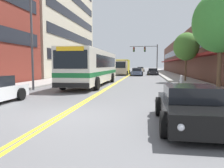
{
  "coord_description": "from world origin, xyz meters",
  "views": [
    {
      "loc": [
        3.04,
        -7.6,
        1.85
      ],
      "look_at": [
        -0.87,
        17.64,
        -0.36
      ],
      "focal_mm": 35.0,
      "sensor_mm": 36.0,
      "label": 1
    }
  ],
  "objects_px": {
    "car_champagne_moving_third": "(141,69)",
    "street_lamp_left_near": "(35,26)",
    "car_black_parked_right_foreground": "(191,107)",
    "car_slate_blue_moving_lead": "(137,72)",
    "city_bus": "(93,66)",
    "traffic_signal_mast": "(147,53)",
    "street_tree_right_mid": "(186,47)",
    "car_silver_parked_left_mid": "(98,73)",
    "fire_hydrant": "(181,80)",
    "car_charcoal_parked_right_mid": "(153,72)",
    "car_dark_grey_moving_second": "(137,71)",
    "box_truck": "(122,67)",
    "street_tree_right_near": "(221,22)"
  },
  "relations": [
    {
      "from": "street_lamp_left_near",
      "to": "street_tree_right_mid",
      "type": "distance_m",
      "value": 15.37
    },
    {
      "from": "traffic_signal_mast",
      "to": "fire_hydrant",
      "type": "bearing_deg",
      "value": -83.97
    },
    {
      "from": "street_lamp_left_near",
      "to": "fire_hydrant",
      "type": "xyz_separation_m",
      "value": [
        10.93,
        3.4,
        -4.09
      ]
    },
    {
      "from": "car_charcoal_parked_right_mid",
      "to": "car_silver_parked_left_mid",
      "type": "bearing_deg",
      "value": -133.73
    },
    {
      "from": "car_champagne_moving_third",
      "to": "car_slate_blue_moving_lead",
      "type": "bearing_deg",
      "value": -90.15
    },
    {
      "from": "city_bus",
      "to": "traffic_signal_mast",
      "type": "relative_size",
      "value": 2.1
    },
    {
      "from": "car_silver_parked_left_mid",
      "to": "car_black_parked_right_foreground",
      "type": "height_order",
      "value": "car_silver_parked_left_mid"
    },
    {
      "from": "street_lamp_left_near",
      "to": "street_tree_right_mid",
      "type": "relative_size",
      "value": 1.54
    },
    {
      "from": "car_black_parked_right_foreground",
      "to": "fire_hydrant",
      "type": "distance_m",
      "value": 11.81
    },
    {
      "from": "car_slate_blue_moving_lead",
      "to": "street_lamp_left_near",
      "type": "xyz_separation_m",
      "value": [
        -6.49,
        -23.4,
        4.09
      ]
    },
    {
      "from": "car_charcoal_parked_right_mid",
      "to": "car_slate_blue_moving_lead",
      "type": "bearing_deg",
      "value": -128.85
    },
    {
      "from": "car_slate_blue_moving_lead",
      "to": "street_lamp_left_near",
      "type": "height_order",
      "value": "street_lamp_left_near"
    },
    {
      "from": "car_silver_parked_left_mid",
      "to": "box_truck",
      "type": "height_order",
      "value": "box_truck"
    },
    {
      "from": "fire_hydrant",
      "to": "city_bus",
      "type": "bearing_deg",
      "value": 170.69
    },
    {
      "from": "car_silver_parked_left_mid",
      "to": "car_black_parked_right_foreground",
      "type": "relative_size",
      "value": 1.04
    },
    {
      "from": "car_slate_blue_moving_lead",
      "to": "box_truck",
      "type": "bearing_deg",
      "value": 135.1
    },
    {
      "from": "car_slate_blue_moving_lead",
      "to": "car_champagne_moving_third",
      "type": "xyz_separation_m",
      "value": [
        0.06,
        23.7,
        0.03
      ]
    },
    {
      "from": "city_bus",
      "to": "fire_hydrant",
      "type": "distance_m",
      "value": 7.96
    },
    {
      "from": "city_bus",
      "to": "fire_hydrant",
      "type": "relative_size",
      "value": 13.99
    },
    {
      "from": "car_black_parked_right_foreground",
      "to": "car_dark_grey_moving_second",
      "type": "relative_size",
      "value": 0.97
    },
    {
      "from": "fire_hydrant",
      "to": "traffic_signal_mast",
      "type": "bearing_deg",
      "value": 96.03
    },
    {
      "from": "car_charcoal_parked_right_mid",
      "to": "fire_hydrant",
      "type": "xyz_separation_m",
      "value": [
        1.61,
        -23.52,
        0.03
      ]
    },
    {
      "from": "car_dark_grey_moving_second",
      "to": "traffic_signal_mast",
      "type": "relative_size",
      "value": 0.74
    },
    {
      "from": "street_tree_right_mid",
      "to": "car_silver_parked_left_mid",
      "type": "bearing_deg",
      "value": 143.4
    },
    {
      "from": "car_black_parked_right_foreground",
      "to": "street_tree_right_near",
      "type": "xyz_separation_m",
      "value": [
        2.77,
        6.4,
        3.68
      ]
    },
    {
      "from": "car_slate_blue_moving_lead",
      "to": "street_tree_right_mid",
      "type": "distance_m",
      "value": 15.64
    },
    {
      "from": "car_dark_grey_moving_second",
      "to": "street_tree_right_near",
      "type": "relative_size",
      "value": 0.74
    },
    {
      "from": "street_tree_right_near",
      "to": "fire_hydrant",
      "type": "xyz_separation_m",
      "value": [
        -1.24,
        5.32,
        -3.65
      ]
    },
    {
      "from": "city_bus",
      "to": "box_truck",
      "type": "bearing_deg",
      "value": 88.8
    },
    {
      "from": "car_dark_grey_moving_second",
      "to": "car_champagne_moving_third",
      "type": "xyz_separation_m",
      "value": [
        0.37,
        15.16,
        0.04
      ]
    },
    {
      "from": "car_dark_grey_moving_second",
      "to": "street_lamp_left_near",
      "type": "xyz_separation_m",
      "value": [
        -6.18,
        -31.94,
        4.1
      ]
    },
    {
      "from": "city_bus",
      "to": "car_champagne_moving_third",
      "type": "relative_size",
      "value": 2.88
    },
    {
      "from": "fire_hydrant",
      "to": "street_lamp_left_near",
      "type": "bearing_deg",
      "value": -162.72
    },
    {
      "from": "car_champagne_moving_third",
      "to": "street_tree_right_mid",
      "type": "xyz_separation_m",
      "value": [
        5.71,
        -37.88,
        3.18
      ]
    },
    {
      "from": "city_bus",
      "to": "car_champagne_moving_third",
      "type": "distance_m",
      "value": 42.58
    },
    {
      "from": "street_lamp_left_near",
      "to": "fire_hydrant",
      "type": "height_order",
      "value": "street_lamp_left_near"
    },
    {
      "from": "traffic_signal_mast",
      "to": "street_tree_right_near",
      "type": "height_order",
      "value": "street_tree_right_near"
    },
    {
      "from": "car_slate_blue_moving_lead",
      "to": "box_truck",
      "type": "relative_size",
      "value": 0.58
    },
    {
      "from": "street_lamp_left_near",
      "to": "car_black_parked_right_foreground",
      "type": "bearing_deg",
      "value": -41.49
    },
    {
      "from": "car_dark_grey_moving_second",
      "to": "street_tree_right_mid",
      "type": "xyz_separation_m",
      "value": [
        6.08,
        -22.72,
        3.21
      ]
    },
    {
      "from": "car_charcoal_parked_right_mid",
      "to": "street_tree_right_near",
      "type": "relative_size",
      "value": 0.76
    },
    {
      "from": "box_truck",
      "to": "city_bus",
      "type": "bearing_deg",
      "value": -91.2
    },
    {
      "from": "street_lamp_left_near",
      "to": "car_dark_grey_moving_second",
      "type": "bearing_deg",
      "value": 79.05
    },
    {
      "from": "car_black_parked_right_foreground",
      "to": "car_slate_blue_moving_lead",
      "type": "distance_m",
      "value": 31.84
    },
    {
      "from": "car_slate_blue_moving_lead",
      "to": "street_lamp_left_near",
      "type": "relative_size",
      "value": 0.56
    },
    {
      "from": "car_champagne_moving_third",
      "to": "street_lamp_left_near",
      "type": "xyz_separation_m",
      "value": [
        -6.55,
        -47.1,
        4.06
      ]
    },
    {
      "from": "car_silver_parked_left_mid",
      "to": "car_slate_blue_moving_lead",
      "type": "xyz_separation_m",
      "value": [
        5.84,
        5.55,
        0.02
      ]
    },
    {
      "from": "street_lamp_left_near",
      "to": "fire_hydrant",
      "type": "relative_size",
      "value": 8.98
    },
    {
      "from": "traffic_signal_mast",
      "to": "car_champagne_moving_third",
      "type": "bearing_deg",
      "value": 95.33
    },
    {
      "from": "city_bus",
      "to": "street_tree_right_mid",
      "type": "height_order",
      "value": "street_tree_right_mid"
    }
  ]
}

